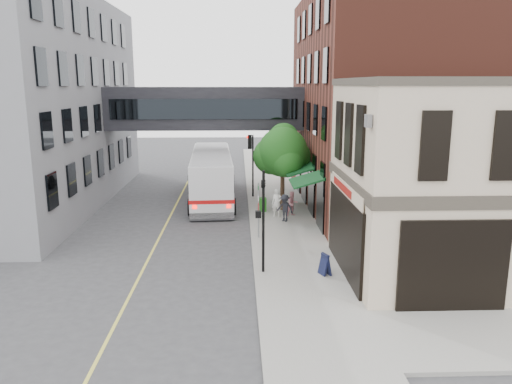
{
  "coord_description": "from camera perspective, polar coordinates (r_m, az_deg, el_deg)",
  "views": [
    {
      "loc": [
        -0.66,
        -18.63,
        8.21
      ],
      "look_at": [
        0.16,
        4.02,
        3.29
      ],
      "focal_mm": 35.0,
      "sensor_mm": 36.0,
      "label": 1
    }
  ],
  "objects": [
    {
      "name": "traffic_signal_near",
      "position": [
        21.3,
        0.76,
        -1.96
      ],
      "size": [
        0.44,
        0.22,
        4.6
      ],
      "color": "black",
      "rests_on": "sidewalk_main"
    },
    {
      "name": "sandwich_board",
      "position": [
        21.87,
        7.89,
        -8.18
      ],
      "size": [
        0.51,
        0.62,
        0.94
      ],
      "primitive_type": "cube",
      "rotation": [
        0.0,
        0.0,
        0.39
      ],
      "color": "black",
      "rests_on": "sidewalk_main"
    },
    {
      "name": "brick_building",
      "position": [
        35.29,
        15.72,
        9.82
      ],
      "size": [
        13.76,
        18.0,
        14.0
      ],
      "color": "#57251B",
      "rests_on": "ground"
    },
    {
      "name": "street_sign_pole",
      "position": [
        26.4,
        0.28,
        -1.5
      ],
      "size": [
        0.08,
        0.75,
        3.0
      ],
      "color": "gray",
      "rests_on": "sidewalk_main"
    },
    {
      "name": "sidewalk_main",
      "position": [
        33.73,
        2.52,
        -1.72
      ],
      "size": [
        4.0,
        60.0,
        0.15
      ],
      "primitive_type": "cube",
      "color": "gray",
      "rests_on": "ground"
    },
    {
      "name": "ground",
      "position": [
        20.36,
        -0.03,
        -11.52
      ],
      "size": [
        120.0,
        120.0,
        0.0
      ],
      "primitive_type": "plane",
      "color": "#38383A",
      "rests_on": "ground"
    },
    {
      "name": "corner_building",
      "position": [
        23.11,
        22.61,
        1.34
      ],
      "size": [
        10.19,
        8.12,
        8.45
      ],
      "color": "beige",
      "rests_on": "ground"
    },
    {
      "name": "pedestrian_c",
      "position": [
        29.81,
        3.32,
        -1.83
      ],
      "size": [
        1.22,
        1.08,
        1.64
      ],
      "primitive_type": "imported",
      "rotation": [
        0.0,
        0.0,
        -0.57
      ],
      "color": "black",
      "rests_on": "sidewalk_main"
    },
    {
      "name": "skyway_bridge",
      "position": [
        36.74,
        -5.8,
        9.52
      ],
      "size": [
        14.0,
        3.18,
        3.0
      ],
      "color": "black",
      "rests_on": "ground"
    },
    {
      "name": "bus",
      "position": [
        36.09,
        -5.1,
        2.11
      ],
      "size": [
        3.52,
        12.62,
        3.36
      ],
      "color": "silver",
      "rests_on": "ground"
    },
    {
      "name": "pedestrian_b",
      "position": [
        31.15,
        4.18,
        -1.32
      ],
      "size": [
        0.92,
        0.84,
        1.54
      ],
      "primitive_type": "imported",
      "rotation": [
        0.0,
        0.0,
        0.42
      ],
      "color": "pink",
      "rests_on": "sidewalk_main"
    },
    {
      "name": "lane_marking",
      "position": [
        30.09,
        -10.3,
        -3.78
      ],
      "size": [
        0.12,
        40.0,
        0.01
      ],
      "primitive_type": "cube",
      "color": "#D8CC4C",
      "rests_on": "ground"
    },
    {
      "name": "traffic_signal_far",
      "position": [
        35.97,
        -0.58,
        4.46
      ],
      "size": [
        0.53,
        0.28,
        4.5
      ],
      "color": "black",
      "rests_on": "sidewalk_main"
    },
    {
      "name": "street_tree",
      "position": [
        32.26,
        3.04,
        4.57
      ],
      "size": [
        3.8,
        3.2,
        5.6
      ],
      "color": "#382619",
      "rests_on": "sidewalk_main"
    },
    {
      "name": "pedestrian_a",
      "position": [
        30.87,
        2.4,
        -1.24
      ],
      "size": [
        0.7,
        0.53,
        1.73
      ],
      "primitive_type": "imported",
      "rotation": [
        0.0,
        0.0,
        -0.2
      ],
      "color": "white",
      "rests_on": "sidewalk_main"
    },
    {
      "name": "newspaper_box",
      "position": [
        32.16,
        0.79,
        -1.44
      ],
      "size": [
        0.46,
        0.41,
        0.9
      ],
      "primitive_type": "cube",
      "rotation": [
        0.0,
        0.0,
        0.02
      ],
      "color": "#1C6216",
      "rests_on": "sidewalk_main"
    }
  ]
}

